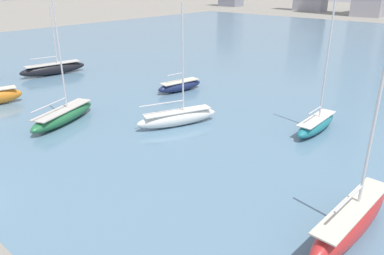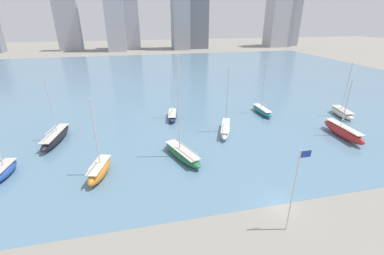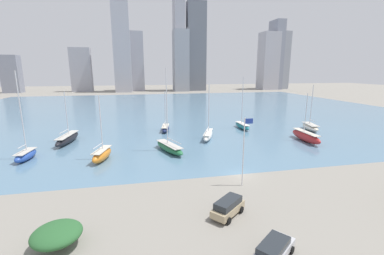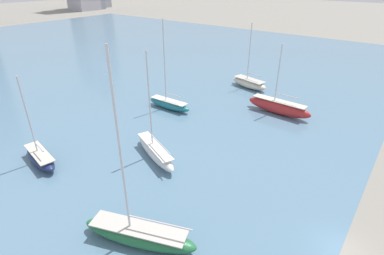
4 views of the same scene
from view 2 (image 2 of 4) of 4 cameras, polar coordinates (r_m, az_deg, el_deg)
The scene contains 13 objects.
ground_plane at distance 34.29m, azimuth 18.62°, elevation -15.98°, with size 500.00×500.00×0.00m, color gray.
harbor_water at distance 95.67m, azimuth -3.05°, elevation 10.62°, with size 180.00×140.00×0.00m.
flag_pole at distance 28.21m, azimuth 21.76°, elevation -12.49°, with size 1.24×0.14×9.68m.
distant_city_skyline at distance 194.66m, azimuth -0.50°, elevation 25.05°, with size 219.81×24.33×73.93m.
sailboat_black at distance 52.77m, azimuth -28.04°, elevation -1.89°, with size 3.89×11.08×11.24m.
sailboat_navy at distance 57.55m, azimuth -4.41°, elevation 2.71°, with size 3.21×7.52×10.49m.
sailboat_green at distance 41.41m, azimuth -2.20°, elevation -5.73°, with size 5.63×10.09×16.27m.
sailboat_white at distance 50.62m, azimuth 7.43°, elevation -0.24°, with size 5.17×9.28×12.84m.
sailboat_teal at distance 62.56m, azimuth 15.30°, elevation 3.72°, with size 2.06×8.22×14.08m.
sailboat_cream at distance 68.03m, azimuth 30.40°, elevation 2.88°, with size 4.24×8.28×12.05m.
sailboat_red at distance 56.29m, azimuth 30.53°, elevation -0.74°, with size 2.31×10.45×10.82m.
sailboat_blue at distance 45.66m, azimuth -36.49°, elevation -7.70°, with size 2.87×6.38×15.75m.
sailboat_orange at distance 39.08m, azimuth -19.83°, elevation -8.89°, with size 3.74×7.20×11.52m.
Camera 2 is at (-15.79, -21.98, 21.06)m, focal length 24.00 mm.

